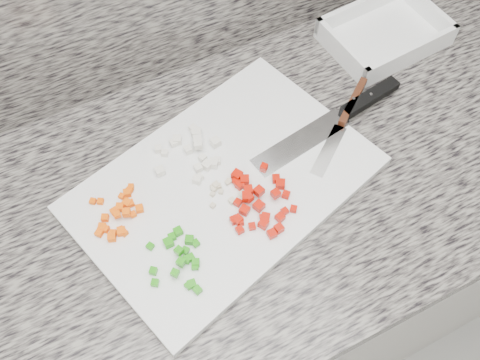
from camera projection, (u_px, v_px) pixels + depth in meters
name	position (u px, v px, depth m)	size (l,w,h in m)	color
cabinet	(205.00, 298.00, 1.30)	(3.92, 0.62, 0.86)	silver
countertop	(190.00, 211.00, 0.91)	(3.96, 0.64, 0.04)	slate
cutting_board	(224.00, 184.00, 0.91)	(0.49, 0.33, 0.02)	white
carrot_pile	(119.00, 214.00, 0.86)	(0.09, 0.09, 0.02)	#FC5B05
onion_pile	(193.00, 152.00, 0.92)	(0.13, 0.12, 0.02)	silver
green_pepper_pile	(180.00, 258.00, 0.82)	(0.10, 0.12, 0.02)	#1F8E0C
red_pepper_pile	(257.00, 201.00, 0.87)	(0.12, 0.14, 0.02)	#B91002
garlic_pile	(227.00, 192.00, 0.89)	(0.06, 0.05, 0.01)	beige
chef_knife	(347.00, 112.00, 0.97)	(0.33, 0.09, 0.02)	silver
paring_knife	(347.00, 114.00, 0.97)	(0.20, 0.15, 0.02)	silver
tray	(384.00, 35.00, 1.08)	(0.24, 0.18, 0.05)	white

